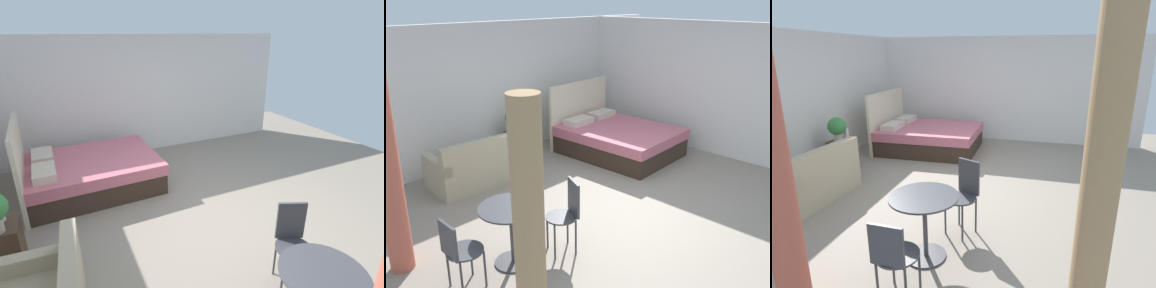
# 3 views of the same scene
# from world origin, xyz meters

# --- Properties ---
(ground_plane) EXTENTS (9.18, 9.37, 0.02)m
(ground_plane) POSITION_xyz_m (0.00, 0.00, -0.01)
(ground_plane) COLOR gray
(wall_back) EXTENTS (9.18, 0.12, 2.51)m
(wall_back) POSITION_xyz_m (0.00, 3.18, 1.25)
(wall_back) COLOR silver
(wall_back) RESTS_ON ground
(wall_right) EXTENTS (0.12, 6.37, 2.51)m
(wall_right) POSITION_xyz_m (3.09, 0.00, 1.25)
(wall_right) COLOR silver
(wall_right) RESTS_ON ground
(bed) EXTENTS (1.74, 2.20, 1.30)m
(bed) POSITION_xyz_m (1.74, 1.53, 0.30)
(bed) COLOR #38281E
(bed) RESTS_ON ground
(couch) EXTENTS (1.35, 0.90, 0.84)m
(couch) POSITION_xyz_m (-1.04, 2.27, 0.28)
(couch) COLOR tan
(couch) RESTS_ON ground
(nightstand) EXTENTS (0.41, 0.41, 0.54)m
(nightstand) POSITION_xyz_m (0.23, 2.67, 0.27)
(nightstand) COLOR #473323
(nightstand) RESTS_ON ground
(potted_plant) EXTENTS (0.33, 0.33, 0.46)m
(potted_plant) POSITION_xyz_m (0.13, 2.65, 0.82)
(potted_plant) COLOR tan
(potted_plant) RESTS_ON nightstand
(vase) EXTENTS (0.09, 0.09, 0.20)m
(vase) POSITION_xyz_m (0.35, 2.63, 0.64)
(vase) COLOR silver
(vase) RESTS_ON nightstand
(balcony_table) EXTENTS (0.72, 0.72, 0.72)m
(balcony_table) POSITION_xyz_m (-1.91, 0.12, 0.51)
(balcony_table) COLOR #3F3F44
(balcony_table) RESTS_ON ground
(cafe_chair_near_window) EXTENTS (0.50, 0.50, 0.90)m
(cafe_chair_near_window) POSITION_xyz_m (-1.29, -0.15, 0.54)
(cafe_chair_near_window) COLOR #3F3F44
(cafe_chair_near_window) RESTS_ON ground
(cafe_chair_near_couch) EXTENTS (0.40, 0.40, 0.82)m
(cafe_chair_near_couch) POSITION_xyz_m (-2.58, 0.13, 0.50)
(cafe_chair_near_couch) COLOR #3F3F44
(cafe_chair_near_couch) RESTS_ON ground
(curtain_left) EXTENTS (0.21, 0.21, 2.38)m
(curtain_left) POSITION_xyz_m (-2.84, -1.35, 1.19)
(curtain_left) COLOR tan
(curtain_left) RESTS_ON ground
(curtain_right) EXTENTS (0.26, 0.26, 2.38)m
(curtain_right) POSITION_xyz_m (-2.84, 0.96, 1.19)
(curtain_right) COLOR #C15B47
(curtain_right) RESTS_ON ground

